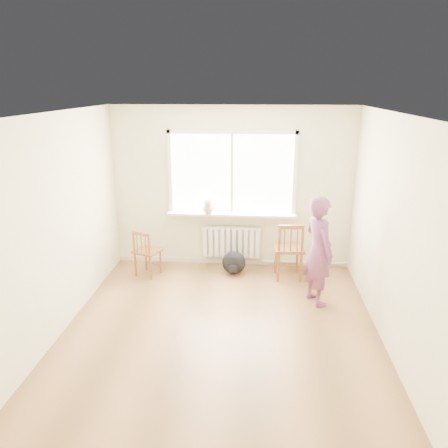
% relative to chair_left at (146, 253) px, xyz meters
% --- Properties ---
extents(floor, '(4.50, 4.50, 0.00)m').
position_rel_chair_left_xyz_m(floor, '(1.36, -1.62, -0.39)').
color(floor, '#9D6940').
rests_on(floor, ground).
extents(ceiling, '(4.50, 4.50, 0.00)m').
position_rel_chair_left_xyz_m(ceiling, '(1.36, -1.62, 2.31)').
color(ceiling, white).
rests_on(ceiling, back_wall).
extents(back_wall, '(4.00, 0.01, 2.70)m').
position_rel_chair_left_xyz_m(back_wall, '(1.36, 0.63, 0.96)').
color(back_wall, beige).
rests_on(back_wall, ground).
extents(window, '(2.12, 0.05, 1.42)m').
position_rel_chair_left_xyz_m(window, '(1.36, 0.60, 1.27)').
color(window, white).
rests_on(window, back_wall).
extents(windowsill, '(2.15, 0.22, 0.04)m').
position_rel_chair_left_xyz_m(windowsill, '(1.36, 0.52, 0.54)').
color(windowsill, white).
rests_on(windowsill, back_wall).
extents(radiator, '(1.00, 0.12, 0.55)m').
position_rel_chair_left_xyz_m(radiator, '(1.36, 0.53, 0.05)').
color(radiator, white).
rests_on(radiator, back_wall).
extents(heating_pipe, '(1.40, 0.04, 0.04)m').
position_rel_chair_left_xyz_m(heating_pipe, '(2.61, 0.57, -0.31)').
color(heating_pipe, silver).
rests_on(heating_pipe, back_wall).
extents(baseboard, '(4.00, 0.03, 0.08)m').
position_rel_chair_left_xyz_m(baseboard, '(1.36, 0.61, -0.35)').
color(baseboard, beige).
rests_on(baseboard, ground).
extents(chair_left, '(0.49, 0.48, 0.78)m').
position_rel_chair_left_xyz_m(chair_left, '(0.00, 0.00, 0.00)').
color(chair_left, brown).
rests_on(chair_left, floor).
extents(chair_right, '(0.50, 0.48, 0.95)m').
position_rel_chair_left_xyz_m(chair_right, '(2.31, 0.06, 0.08)').
color(chair_right, brown).
rests_on(chair_right, floor).
extents(person, '(0.58, 0.67, 1.57)m').
position_rel_chair_left_xyz_m(person, '(2.66, -0.71, 0.39)').
color(person, '#AD3964').
rests_on(person, floor).
extents(cat, '(0.22, 0.45, 0.30)m').
position_rel_chair_left_xyz_m(cat, '(0.98, 0.43, 0.68)').
color(cat, beige).
rests_on(cat, windowsill).
extents(backpack, '(0.44, 0.37, 0.39)m').
position_rel_chair_left_xyz_m(backpack, '(1.42, 0.19, -0.20)').
color(backpack, black).
rests_on(backpack, floor).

